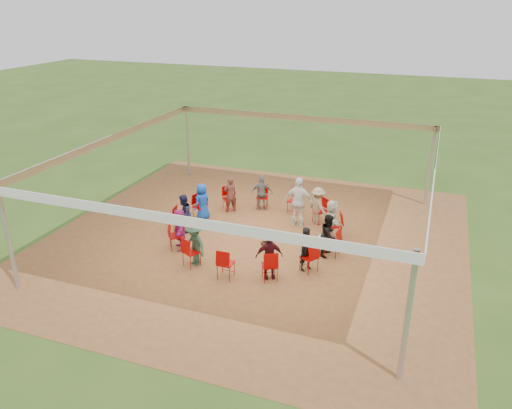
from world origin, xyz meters
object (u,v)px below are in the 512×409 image
(person_seated_7, at_px, (180,229))
(standing_person, at_px, (299,202))
(person_seated_4, at_px, (230,195))
(person_seated_2, at_px, (318,206))
(laptop, at_px, (323,235))
(person_seated_0, at_px, (329,235))
(chair_9, at_px, (191,252))
(chair_5, at_px, (229,199))
(cable_coil, at_px, (266,244))
(person_seated_10, at_px, (307,249))
(person_seated_3, at_px, (262,193))
(chair_10, at_px, (226,263))
(person_seated_6, at_px, (184,214))
(chair_0, at_px, (332,242))
(person_seated_9, at_px, (269,256))
(chair_1, at_px, (335,225))
(person_seated_5, at_px, (202,202))
(chair_2, at_px, (320,211))
(person_seated_1, at_px, (332,219))
(chair_11, at_px, (270,265))
(chair_12, at_px, (309,257))
(chair_6, at_px, (200,207))
(chair_4, at_px, (262,197))
(chair_7, at_px, (181,219))
(chair_3, at_px, (294,201))
(person_seated_8, at_px, (194,244))
(chair_8, at_px, (176,236))

(person_seated_7, distance_m, standing_person, 4.18)
(person_seated_4, bearing_deg, person_seated_2, 138.46)
(laptop, bearing_deg, person_seated_2, 23.83)
(person_seated_0, relative_size, standing_person, 0.76)
(chair_9, bearing_deg, chair_5, 124.62)
(person_seated_2, height_order, cable_coil, person_seated_2)
(chair_5, relative_size, person_seated_10, 0.68)
(chair_9, bearing_deg, person_seated_3, 110.25)
(chair_10, bearing_deg, person_seated_6, 136.91)
(chair_0, relative_size, person_seated_9, 0.68)
(person_seated_4, relative_size, laptop, 4.18)
(chair_1, bearing_deg, chair_10, 124.62)
(person_seated_6, xyz_separation_m, person_seated_7, (0.44, -1.08, 0.00))
(person_seated_5, bearing_deg, chair_1, 111.29)
(chair_2, bearing_deg, person_seated_4, 43.09)
(chair_9, height_order, person_seated_1, person_seated_1)
(chair_11, xyz_separation_m, chair_12, (0.90, 0.83, 0.00))
(chair_6, bearing_deg, chair_4, 152.31)
(person_seated_1, relative_size, person_seated_2, 1.00)
(person_seated_1, xyz_separation_m, person_seated_10, (-0.23, -2.26, 0.00))
(chair_0, relative_size, person_seated_3, 0.68)
(standing_person, bearing_deg, chair_12, 111.44)
(chair_7, distance_m, cable_coil, 3.00)
(chair_7, relative_size, person_seated_4, 0.68)
(person_seated_1, height_order, person_seated_9, same)
(chair_3, distance_m, person_seated_6, 4.12)
(chair_10, distance_m, standing_person, 4.19)
(person_seated_8, bearing_deg, chair_0, 54.44)
(chair_5, height_order, chair_9, same)
(chair_1, relative_size, person_seated_3, 0.68)
(chair_9, bearing_deg, person_seated_9, 30.31)
(chair_5, xyz_separation_m, person_seated_4, (0.08, -0.09, 0.21))
(chair_5, xyz_separation_m, person_seated_10, (3.77, -3.22, 0.21))
(chair_11, xyz_separation_m, person_seated_6, (-3.65, 1.90, 0.21))
(person_seated_9, bearing_deg, chair_4, 82.91)
(chair_3, relative_size, chair_10, 1.00)
(person_seated_8, distance_m, person_seated_10, 3.23)
(chair_8, bearing_deg, chair_7, 166.15)
(chair_11, relative_size, person_seated_10, 0.68)
(person_seated_6, distance_m, person_seated_7, 1.17)
(chair_7, bearing_deg, person_seated_4, 149.69)
(chair_8, relative_size, cable_coil, 2.20)
(person_seated_6, distance_m, person_seated_10, 4.56)
(person_seated_1, height_order, standing_person, standing_person)
(chair_5, bearing_deg, chair_3, 152.31)
(chair_4, relative_size, chair_7, 1.00)
(person_seated_6, bearing_deg, chair_9, 25.07)
(chair_4, relative_size, chair_9, 1.00)
(chair_4, xyz_separation_m, person_seated_0, (3.09, -2.72, 0.21))
(person_seated_6, bearing_deg, person_seated_8, 27.69)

